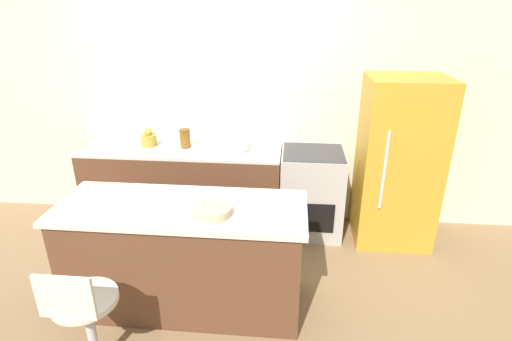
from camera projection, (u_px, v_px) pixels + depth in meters
name	position (u px, v px, depth m)	size (l,w,h in m)	color
ground_plane	(208.00, 240.00, 4.15)	(14.00, 14.00, 0.00)	#8E704C
wall_back	(215.00, 103.00, 4.22)	(8.00, 0.06, 2.60)	beige
back_counter	(184.00, 187.00, 4.29)	(2.06, 0.59, 0.90)	brown
kitchen_island	(185.00, 256.00, 3.13)	(1.87, 0.71, 0.89)	brown
oven_range	(311.00, 192.00, 4.17)	(0.64, 0.60, 0.90)	#B7B2A8
refrigerator	(398.00, 162.00, 3.91)	(0.73, 0.68, 1.66)	gold
stool_chair	(86.00, 320.00, 2.52)	(0.41, 0.41, 0.87)	#B7B7BC
kettle	(149.00, 139.00, 4.15)	(0.16, 0.16, 0.19)	#B29333
mixing_bowl	(237.00, 144.00, 4.08)	(0.26, 0.26, 0.10)	white
canister_jar	(185.00, 138.00, 4.11)	(0.11, 0.11, 0.19)	brown
fruit_bowl	(212.00, 211.00, 2.81)	(0.27, 0.27, 0.06)	#C1B28E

